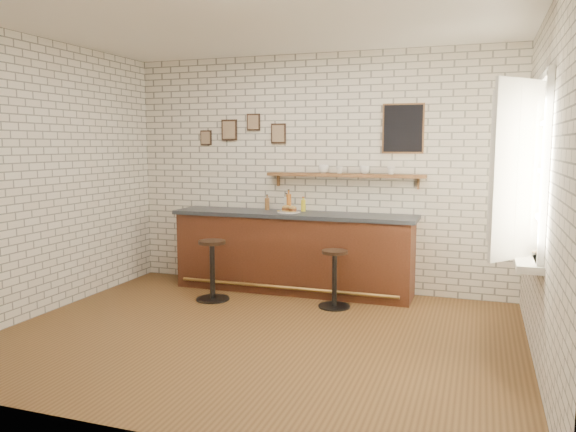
% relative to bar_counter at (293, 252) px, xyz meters
% --- Properties ---
extents(ground, '(5.00, 5.00, 0.00)m').
position_rel_bar_counter_xyz_m(ground, '(0.21, -1.70, -0.51)').
color(ground, brown).
rests_on(ground, ground).
extents(bar_counter, '(3.10, 0.65, 1.01)m').
position_rel_bar_counter_xyz_m(bar_counter, '(0.00, 0.00, 0.00)').
color(bar_counter, '#4A2213').
rests_on(bar_counter, ground).
extents(sandwich_plate, '(0.28, 0.28, 0.01)m').
position_rel_bar_counter_xyz_m(sandwich_plate, '(-0.05, -0.01, 0.51)').
color(sandwich_plate, white).
rests_on(sandwich_plate, bar_counter).
extents(ciabatta_sandwich, '(0.24, 0.18, 0.07)m').
position_rel_bar_counter_xyz_m(ciabatta_sandwich, '(-0.04, -0.01, 0.55)').
color(ciabatta_sandwich, '#B08948').
rests_on(ciabatta_sandwich, sandwich_plate).
extents(potato_chips, '(0.25, 0.19, 0.00)m').
position_rel_bar_counter_xyz_m(potato_chips, '(-0.08, -0.01, 0.52)').
color(potato_chips, gold).
rests_on(potato_chips, sandwich_plate).
extents(bitters_bottle_brown, '(0.06, 0.06, 0.20)m').
position_rel_bar_counter_xyz_m(bitters_bottle_brown, '(-0.41, 0.16, 0.59)').
color(bitters_bottle_brown, brown).
rests_on(bitters_bottle_brown, bar_counter).
extents(bitters_bottle_white, '(0.06, 0.06, 0.23)m').
position_rel_bar_counter_xyz_m(bitters_bottle_white, '(-0.14, 0.16, 0.60)').
color(bitters_bottle_white, beige).
rests_on(bitters_bottle_white, bar_counter).
extents(bitters_bottle_amber, '(0.07, 0.07, 0.28)m').
position_rel_bar_counter_xyz_m(bitters_bottle_amber, '(-0.11, 0.16, 0.62)').
color(bitters_bottle_amber, '#AD5C1B').
rests_on(bitters_bottle_amber, bar_counter).
extents(condiment_bottle_yellow, '(0.06, 0.06, 0.19)m').
position_rel_bar_counter_xyz_m(condiment_bottle_yellow, '(0.08, 0.16, 0.58)').
color(condiment_bottle_yellow, gold).
rests_on(condiment_bottle_yellow, bar_counter).
extents(bar_stool_left, '(0.40, 0.40, 0.72)m').
position_rel_bar_counter_xyz_m(bar_stool_left, '(-0.78, -0.71, -0.12)').
color(bar_stool_left, black).
rests_on(bar_stool_left, ground).
extents(bar_stool_right, '(0.38, 0.38, 0.66)m').
position_rel_bar_counter_xyz_m(bar_stool_right, '(0.68, -0.54, -0.15)').
color(bar_stool_right, black).
rests_on(bar_stool_right, ground).
extents(wall_shelf, '(2.00, 0.18, 0.18)m').
position_rel_bar_counter_xyz_m(wall_shelf, '(0.61, 0.20, 0.97)').
color(wall_shelf, brown).
rests_on(wall_shelf, ground).
extents(shelf_cup_a, '(0.15, 0.15, 0.10)m').
position_rel_bar_counter_xyz_m(shelf_cup_a, '(0.34, 0.20, 1.05)').
color(shelf_cup_a, white).
rests_on(shelf_cup_a, wall_shelf).
extents(shelf_cup_b, '(0.13, 0.13, 0.09)m').
position_rel_bar_counter_xyz_m(shelf_cup_b, '(0.55, 0.20, 1.04)').
color(shelf_cup_b, white).
rests_on(shelf_cup_b, wall_shelf).
extents(shelf_cup_c, '(0.17, 0.17, 0.10)m').
position_rel_bar_counter_xyz_m(shelf_cup_c, '(0.86, 0.20, 1.04)').
color(shelf_cup_c, white).
rests_on(shelf_cup_c, wall_shelf).
extents(shelf_cup_d, '(0.11, 0.11, 0.09)m').
position_rel_bar_counter_xyz_m(shelf_cup_d, '(1.19, 0.20, 1.04)').
color(shelf_cup_d, white).
rests_on(shelf_cup_d, wall_shelf).
extents(back_wall_decor, '(2.96, 0.02, 0.56)m').
position_rel_bar_counter_xyz_m(back_wall_decor, '(0.43, 0.28, 1.54)').
color(back_wall_decor, black).
rests_on(back_wall_decor, ground).
extents(window_sill, '(0.20, 1.35, 0.06)m').
position_rel_bar_counter_xyz_m(window_sill, '(2.61, -1.40, 0.39)').
color(window_sill, white).
rests_on(window_sill, ground).
extents(casement_window, '(0.40, 1.30, 1.56)m').
position_rel_bar_counter_xyz_m(casement_window, '(2.56, -1.40, 1.14)').
color(casement_window, white).
rests_on(casement_window, ground).
extents(book_lower, '(0.21, 0.25, 0.02)m').
position_rel_bar_counter_xyz_m(book_lower, '(2.59, -1.41, 0.43)').
color(book_lower, tan).
rests_on(book_lower, window_sill).
extents(book_upper, '(0.23, 0.25, 0.02)m').
position_rel_bar_counter_xyz_m(book_upper, '(2.59, -1.43, 0.45)').
color(book_upper, tan).
rests_on(book_upper, book_lower).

